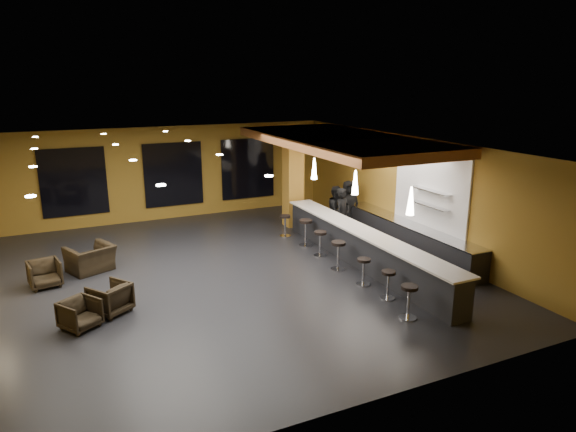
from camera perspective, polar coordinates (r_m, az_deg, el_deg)
name	(u,v)px	position (r m, az deg, el deg)	size (l,w,h in m)	color
floor	(230,275)	(14.36, -6.44, -6.57)	(12.00, 13.00, 0.10)	black
ceiling	(226,145)	(13.46, -6.89, 7.82)	(12.00, 13.00, 0.10)	black
wall_back	(173,173)	(19.99, -12.69, 4.73)	(12.00, 0.10, 3.50)	olive
wall_front	(363,310)	(8.20, 8.38, -10.25)	(12.00, 0.10, 3.50)	olive
wall_right	(411,192)	(16.66, 13.49, 2.63)	(0.10, 13.00, 3.50)	olive
wood_soffit	(340,141)	(16.05, 5.78, 8.34)	(3.60, 8.00, 0.28)	#A86231
window_left	(74,182)	(19.46, -22.71, 3.49)	(2.20, 0.06, 2.40)	black
window_center	(173,174)	(19.89, -12.61, 4.53)	(2.20, 0.06, 2.40)	black
window_right	(248,169)	(20.73, -4.48, 5.27)	(2.20, 0.06, 2.40)	black
tile_backsplash	(430,190)	(15.80, 15.52, 2.75)	(0.06, 3.20, 2.40)	white
bar_counter	(362,249)	(14.84, 8.27, -3.65)	(0.60, 8.00, 1.00)	black
bar_top	(363,231)	(14.68, 8.35, -1.71)	(0.78, 8.10, 0.05)	silver
prep_counter	(408,238)	(16.37, 13.18, -2.35)	(0.70, 6.00, 0.86)	black
prep_top	(409,224)	(16.24, 13.28, -0.82)	(0.72, 6.00, 0.03)	silver
wall_shelf_lower	(430,205)	(15.65, 15.50, 1.14)	(0.30, 1.50, 0.03)	silver
wall_shelf_upper	(431,191)	(15.55, 15.61, 2.74)	(0.30, 1.50, 0.03)	silver
column	(293,178)	(18.40, 0.57, 4.21)	(0.60, 0.60, 3.50)	#A47124
pendant_0	(411,201)	(12.78, 13.48, 1.64)	(0.20, 0.20, 0.70)	white
pendant_1	(355,182)	(14.76, 7.48, 3.73)	(0.20, 0.20, 0.70)	white
pendant_2	(314,169)	(16.88, 2.93, 5.27)	(0.20, 0.20, 0.70)	white
staff_a	(343,215)	(16.92, 6.08, 0.15)	(0.65, 0.42, 1.77)	black
staff_b	(337,211)	(17.54, 5.43, 0.60)	(0.83, 0.65, 1.71)	black
staff_c	(348,205)	(18.31, 6.71, 1.24)	(0.85, 0.55, 1.74)	black
armchair_a	(80,314)	(12.07, -22.11, -10.07)	(0.70, 0.72, 0.66)	black
armchair_b	(110,298)	(12.56, -19.16, -8.62)	(0.77, 0.79, 0.72)	black
armchair_c	(45,274)	(14.71, -25.42, -5.82)	(0.75, 0.77, 0.70)	black
armchair_d	(90,259)	(15.32, -21.10, -4.44)	(1.14, 1.00, 0.74)	black
bar_stool_0	(409,298)	(11.87, 13.29, -8.81)	(0.40, 0.40, 0.79)	silver
bar_stool_1	(388,281)	(12.79, 11.08, -7.10)	(0.36, 0.36, 0.72)	silver
bar_stool_2	(364,268)	(13.51, 8.40, -5.75)	(0.37, 0.37, 0.72)	silver
bar_stool_3	(338,252)	(14.43, 5.61, -3.99)	(0.42, 0.42, 0.83)	silver
bar_stool_4	(320,240)	(15.50, 3.60, -2.72)	(0.39, 0.39, 0.77)	silver
bar_stool_5	(306,229)	(16.39, 1.98, -1.48)	(0.44, 0.44, 0.86)	silver
bar_stool_6	(285,223)	(17.37, -0.31, -0.77)	(0.38, 0.38, 0.74)	silver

